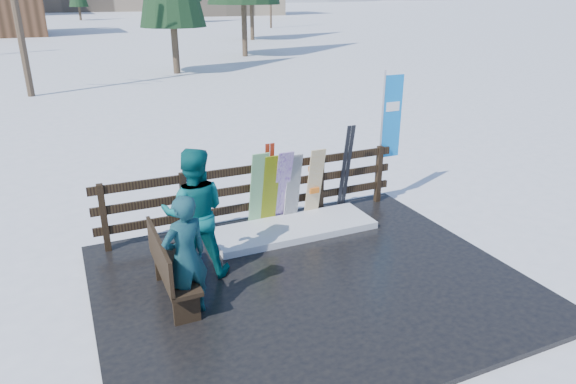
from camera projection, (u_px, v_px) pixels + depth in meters
name	position (u px, v px, depth m)	size (l,w,h in m)	color
ground	(310.00, 285.00, 7.55)	(700.00, 700.00, 0.00)	white
deck	(310.00, 282.00, 7.54)	(6.00, 5.00, 0.08)	black
fence	(256.00, 189.00, 9.15)	(5.60, 0.10, 1.15)	black
snow_patch	(293.00, 228.00, 9.04)	(2.87, 1.00, 0.12)	white
bench	(169.00, 267.00, 6.86)	(0.41, 1.50, 0.97)	black
snowboard_0	(195.00, 198.00, 8.49)	(0.26, 0.03, 1.56)	blue
snowboard_1	(258.00, 191.00, 8.93)	(0.30, 0.03, 1.47)	silver
snowboard_2	(270.00, 191.00, 9.03)	(0.29, 0.03, 1.40)	#DBF208
snowboard_3	(282.00, 187.00, 9.11)	(0.28, 0.03, 1.46)	white
snowboard_4	(293.00, 188.00, 9.20)	(0.27, 0.03, 1.34)	black
snowboard_5	(315.00, 184.00, 9.36)	(0.28, 0.03, 1.39)	white
ski_pair_a	(269.00, 185.00, 9.06)	(0.17, 0.17, 1.54)	#A52A14
ski_pair_b	(346.00, 168.00, 9.62)	(0.17, 0.31, 1.72)	black
rental_flag	(389.00, 122.00, 9.92)	(0.45, 0.04, 2.60)	silver
person_front	(185.00, 257.00, 6.44)	(0.61, 0.40, 1.67)	#18574E
person_back	(194.00, 213.00, 7.38)	(0.95, 0.74, 1.95)	#0A5E5F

